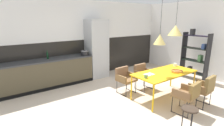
# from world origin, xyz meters

# --- Properties ---
(ground_plane) EXTENTS (9.05, 9.05, 0.00)m
(ground_plane) POSITION_xyz_m (0.00, 0.00, 0.00)
(ground_plane) COLOR beige
(back_wall_splashback_dark) EXTENTS (6.96, 0.12, 1.38)m
(back_wall_splashback_dark) POSITION_xyz_m (0.00, 2.89, 0.69)
(back_wall_splashback_dark) COLOR black
(back_wall_splashback_dark) RESTS_ON ground
(back_wall_panel_upper) EXTENTS (6.96, 0.12, 1.38)m
(back_wall_panel_upper) POSITION_xyz_m (0.00, 2.89, 2.06)
(back_wall_panel_upper) COLOR white
(back_wall_panel_upper) RESTS_ON back_wall_splashback_dark
(side_wall_right) EXTENTS (0.12, 5.89, 2.75)m
(side_wall_right) POSITION_xyz_m (3.42, 0.00, 1.38)
(side_wall_right) COLOR white
(side_wall_right) RESTS_ON ground
(kitchen_counter) EXTENTS (3.20, 0.63, 0.89)m
(kitchen_counter) POSITION_xyz_m (-1.74, 2.53, 0.45)
(kitchen_counter) COLOR #4D4431
(kitchen_counter) RESTS_ON ground
(refrigerator_column) EXTENTS (0.70, 0.60, 2.09)m
(refrigerator_column) POSITION_xyz_m (0.21, 2.53, 1.04)
(refrigerator_column) COLOR #ADAFB2
(refrigerator_column) RESTS_ON ground
(dining_table) EXTENTS (1.77, 0.83, 0.72)m
(dining_table) POSITION_xyz_m (0.79, -0.06, 0.68)
(dining_table) COLOR gold
(dining_table) RESTS_ON ground
(armchair_near_window) EXTENTS (0.51, 0.49, 0.75)m
(armchair_near_window) POSITION_xyz_m (0.77, 0.72, 0.50)
(armchair_near_window) COLOR brown
(armchair_near_window) RESTS_ON ground
(armchair_far_side) EXTENTS (0.53, 0.51, 0.79)m
(armchair_far_side) POSITION_xyz_m (1.18, -0.94, 0.50)
(armchair_far_side) COLOR brown
(armchair_far_side) RESTS_ON ground
(armchair_facing_counter) EXTENTS (0.53, 0.51, 0.74)m
(armchair_facing_counter) POSITION_xyz_m (0.14, 0.82, 0.48)
(armchair_facing_counter) COLOR brown
(armchair_facing_counter) RESTS_ON ground
(armchair_head_of_table) EXTENTS (0.54, 0.53, 0.76)m
(armchair_head_of_table) POSITION_xyz_m (0.55, -0.92, 0.50)
(armchair_head_of_table) COLOR brown
(armchair_head_of_table) RESTS_ON ground
(fruit_bowl) EXTENTS (0.30, 0.30, 0.06)m
(fruit_bowl) POSITION_xyz_m (1.03, -0.26, 0.76)
(fruit_bowl) COLOR #B2662D
(fruit_bowl) RESTS_ON dining_table
(open_book) EXTENTS (0.26, 0.19, 0.02)m
(open_book) POSITION_xyz_m (0.29, 0.04, 0.73)
(open_book) COLOR white
(open_book) RESTS_ON dining_table
(mug_short_terracotta) EXTENTS (0.12, 0.08, 0.08)m
(mug_short_terracotta) POSITION_xyz_m (0.03, -0.10, 0.76)
(mug_short_terracotta) COLOR #5B8456
(mug_short_terracotta) RESTS_ON dining_table
(mug_dark_espresso) EXTENTS (0.13, 0.09, 0.09)m
(mug_dark_espresso) POSITION_xyz_m (1.53, 0.14, 0.77)
(mug_dark_espresso) COLOR white
(mug_dark_espresso) RESTS_ON dining_table
(cooking_pot) EXTENTS (0.25, 0.25, 0.18)m
(cooking_pot) POSITION_xyz_m (-0.33, 2.41, 0.97)
(cooking_pot) COLOR black
(cooking_pot) RESTS_ON kitchen_counter
(bottle_vinegar_dark) EXTENTS (0.06, 0.06, 0.27)m
(bottle_vinegar_dark) POSITION_xyz_m (-1.52, 2.60, 1.01)
(bottle_vinegar_dark) COLOR #0F3319
(bottle_vinegar_dark) RESTS_ON kitchen_counter
(side_stool) EXTENTS (0.31, 0.31, 0.48)m
(side_stool) POSITION_xyz_m (-0.01, -1.29, 0.42)
(side_stool) COLOR #382B21
(side_stool) RESTS_ON ground
(open_shelf_unit) EXTENTS (0.30, 0.90, 1.77)m
(open_shelf_unit) POSITION_xyz_m (2.87, 0.28, 0.89)
(open_shelf_unit) COLOR black
(open_shelf_unit) RESTS_ON ground
(pendant_lamp_over_table_near) EXTENTS (0.30, 0.30, 1.20)m
(pendant_lamp_over_table_near) POSITION_xyz_m (0.44, -0.11, 1.62)
(pendant_lamp_over_table_near) COLOR black
(pendant_lamp_over_table_far) EXTENTS (0.39, 0.39, 1.03)m
(pendant_lamp_over_table_far) POSITION_xyz_m (1.15, -0.03, 1.81)
(pendant_lamp_over_table_far) COLOR black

